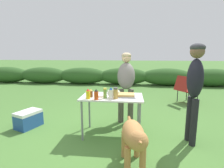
# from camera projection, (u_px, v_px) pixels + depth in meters

# --- Properties ---
(ground_plane) EXTENTS (60.00, 60.00, 0.00)m
(ground_plane) POSITION_uv_depth(u_px,v_px,m) (112.00, 134.00, 3.28)
(ground_plane) COLOR #477533
(shrub_hedge) EXTENTS (14.40, 0.90, 0.79)m
(shrub_hedge) POSITION_uv_depth(u_px,v_px,m) (124.00, 76.00, 8.31)
(shrub_hedge) COLOR #2D5623
(shrub_hedge) RESTS_ON ground
(folding_table) EXTENTS (1.10, 0.64, 0.74)m
(folding_table) POSITION_uv_depth(u_px,v_px,m) (112.00, 100.00, 3.16)
(folding_table) COLOR silver
(folding_table) RESTS_ON ground
(food_tray) EXTENTS (0.32, 0.26, 0.06)m
(food_tray) POSITION_uv_depth(u_px,v_px,m) (126.00, 95.00, 3.11)
(food_tray) COLOR #9E9EA3
(food_tray) RESTS_ON folding_table
(plate_stack) EXTENTS (0.23, 0.23, 0.03)m
(plate_stack) POSITION_uv_depth(u_px,v_px,m) (101.00, 95.00, 3.17)
(plate_stack) COLOR white
(plate_stack) RESTS_ON folding_table
(mixing_bowl) EXTENTS (0.25, 0.25, 0.09)m
(mixing_bowl) POSITION_uv_depth(u_px,v_px,m) (114.00, 92.00, 3.31)
(mixing_bowl) COLOR #ADBC99
(mixing_bowl) RESTS_ON folding_table
(paper_cup_stack) EXTENTS (0.08, 0.08, 0.13)m
(paper_cup_stack) POSITION_uv_depth(u_px,v_px,m) (111.00, 94.00, 3.06)
(paper_cup_stack) COLOR white
(paper_cup_stack) RESTS_ON folding_table
(hot_sauce_bottle) EXTENTS (0.07, 0.07, 0.18)m
(hot_sauce_bottle) POSITION_uv_depth(u_px,v_px,m) (96.00, 95.00, 2.91)
(hot_sauce_bottle) COLOR #CC4214
(hot_sauce_bottle) RESTS_ON folding_table
(relish_jar) EXTENTS (0.06, 0.06, 0.18)m
(relish_jar) POSITION_uv_depth(u_px,v_px,m) (105.00, 93.00, 2.99)
(relish_jar) COLOR olive
(relish_jar) RESTS_ON folding_table
(mustard_bottle) EXTENTS (0.07, 0.07, 0.18)m
(mustard_bottle) POSITION_uv_depth(u_px,v_px,m) (88.00, 94.00, 2.96)
(mustard_bottle) COLOR yellow
(mustard_bottle) RESTS_ON folding_table
(spice_jar) EXTENTS (0.08, 0.08, 0.19)m
(spice_jar) POSITION_uv_depth(u_px,v_px,m) (116.00, 93.00, 2.97)
(spice_jar) COLOR #B2893D
(spice_jar) RESTS_ON folding_table
(beer_bottle) EXTENTS (0.08, 0.08, 0.14)m
(beer_bottle) POSITION_uv_depth(u_px,v_px,m) (91.00, 93.00, 3.08)
(beer_bottle) COLOR brown
(beer_bottle) RESTS_ON folding_table
(mayo_bottle) EXTENTS (0.07, 0.07, 0.20)m
(mayo_bottle) POSITION_uv_depth(u_px,v_px,m) (111.00, 93.00, 2.96)
(mayo_bottle) COLOR silver
(mayo_bottle) RESTS_ON folding_table
(standing_person_in_navy_coat) EXTENTS (0.40, 0.49, 1.51)m
(standing_person_in_navy_coat) POSITION_uv_depth(u_px,v_px,m) (126.00, 80.00, 3.80)
(standing_person_in_navy_coat) COLOR #4C473D
(standing_person_in_navy_coat) RESTS_ON ground
(standing_person_in_gray_fleece) EXTENTS (0.27, 0.35, 1.66)m
(standing_person_in_gray_fleece) POSITION_uv_depth(u_px,v_px,m) (195.00, 82.00, 2.80)
(standing_person_in_gray_fleece) COLOR black
(standing_person_in_gray_fleece) RESTS_ON ground
(dog) EXTENTS (0.37, 1.03, 0.68)m
(dog) POSITION_uv_depth(u_px,v_px,m) (134.00, 137.00, 2.24)
(dog) COLOR #B27A42
(dog) RESTS_ON ground
(camp_chair_green_behind_table) EXTENTS (0.75, 0.71, 0.83)m
(camp_chair_green_behind_table) POSITION_uv_depth(u_px,v_px,m) (185.00, 88.00, 5.21)
(camp_chair_green_behind_table) COLOR maroon
(camp_chair_green_behind_table) RESTS_ON ground
(cooler_box) EXTENTS (0.47, 0.56, 0.34)m
(cooler_box) POSITION_uv_depth(u_px,v_px,m) (28.00, 119.00, 3.58)
(cooler_box) COLOR #234C93
(cooler_box) RESTS_ON ground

